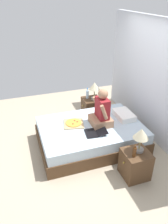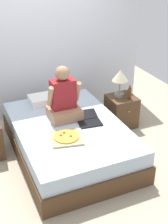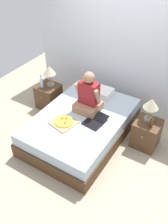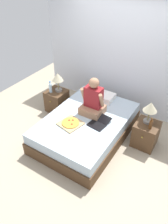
{
  "view_description": "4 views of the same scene",
  "coord_description": "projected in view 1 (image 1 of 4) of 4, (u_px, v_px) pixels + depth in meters",
  "views": [
    {
      "loc": [
        3.54,
        -1.35,
        2.92
      ],
      "look_at": [
        -0.07,
        -0.13,
        0.79
      ],
      "focal_mm": 35.0,
      "sensor_mm": 36.0,
      "label": 1
    },
    {
      "loc": [
        -1.31,
        -3.53,
        2.69
      ],
      "look_at": [
        0.14,
        -0.22,
        0.76
      ],
      "focal_mm": 50.0,
      "sensor_mm": 36.0,
      "label": 2
    },
    {
      "loc": [
        1.86,
        -2.91,
        3.32
      ],
      "look_at": [
        0.12,
        -0.11,
        0.7
      ],
      "focal_mm": 40.0,
      "sensor_mm": 36.0,
      "label": 3
    },
    {
      "loc": [
        1.77,
        -2.88,
        3.18
      ],
      "look_at": [
        0.07,
        -0.21,
        0.79
      ],
      "focal_mm": 35.0,
      "sensor_mm": 36.0,
      "label": 4
    }
  ],
  "objects": [
    {
      "name": "nightstand_left",
      "position": [
        92.0,
        108.0,
        5.63
      ],
      "size": [
        0.44,
        0.47,
        0.52
      ],
      "color": "#4C331E",
      "rests_on": "ground"
    },
    {
      "name": "lamp_on_left_nightstand",
      "position": [
        94.0,
        87.0,
        5.32
      ],
      "size": [
        0.26,
        0.26,
        0.45
      ],
      "color": "gray",
      "rests_on": "nightstand_left"
    },
    {
      "name": "ground_plane",
      "position": [
        91.0,
        144.0,
        4.73
      ],
      "size": [
        5.84,
        5.84,
        0.0
      ],
      "primitive_type": "plane",
      "color": "tan"
    },
    {
      "name": "bed",
      "position": [
        91.0,
        135.0,
        4.61
      ],
      "size": [
        1.48,
        2.14,
        0.49
      ],
      "color": "#4C331E",
      "rests_on": "ground"
    },
    {
      "name": "person_seated",
      "position": [
        101.0,
        112.0,
        4.4
      ],
      "size": [
        0.47,
        0.4,
        0.78
      ],
      "color": "#A37556",
      "rests_on": "bed"
    },
    {
      "name": "pizza_box",
      "position": [
        74.0,
        123.0,
        4.52
      ],
      "size": [
        0.47,
        0.47,
        0.04
      ],
      "color": "tan",
      "rests_on": "bed"
    },
    {
      "name": "wall_back",
      "position": [
        156.0,
        82.0,
        4.52
      ],
      "size": [
        3.84,
        0.12,
        2.5
      ],
      "primitive_type": "cube",
      "color": "silver",
      "rests_on": "ground"
    },
    {
      "name": "water_bottle",
      "position": [
        87.0,
        94.0,
        5.49
      ],
      "size": [
        0.07,
        0.07,
        0.28
      ],
      "color": "silver",
      "rests_on": "nightstand_left"
    },
    {
      "name": "laptop",
      "position": [
        95.0,
        132.0,
        4.23
      ],
      "size": [
        0.36,
        0.45,
        0.07
      ],
      "color": "black",
      "rests_on": "bed"
    },
    {
      "name": "nightstand_right",
      "position": [
        135.0,
        164.0,
        3.81
      ],
      "size": [
        0.44,
        0.47,
        0.52
      ],
      "color": "#4C331E",
      "rests_on": "ground"
    },
    {
      "name": "beer_bottle",
      "position": [
        134.0,
        152.0,
        3.55
      ],
      "size": [
        0.06,
        0.06,
        0.23
      ],
      "color": "#512D14",
      "rests_on": "nightstand_right"
    },
    {
      "name": "pillow",
      "position": [
        124.0,
        115.0,
        4.75
      ],
      "size": [
        0.52,
        0.34,
        0.12
      ],
      "primitive_type": "cube",
      "color": "white",
      "rests_on": "bed"
    },
    {
      "name": "lamp_on_right_nightstand",
      "position": [
        141.0,
        135.0,
        3.57
      ],
      "size": [
        0.26,
        0.26,
        0.45
      ],
      "color": "gray",
      "rests_on": "nightstand_right"
    }
  ]
}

